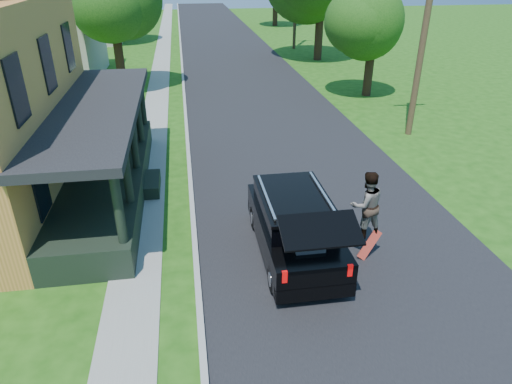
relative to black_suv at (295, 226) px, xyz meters
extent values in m
plane|color=#1D4D0F|center=(1.40, -1.50, -0.87)|extent=(140.00, 140.00, 0.00)
cube|color=black|center=(1.40, 18.50, -0.87)|extent=(8.00, 120.00, 0.02)
cube|color=#A2A29D|center=(-2.65, 18.50, -0.87)|extent=(0.15, 120.00, 0.12)
cube|color=gray|center=(-4.20, 18.50, -0.87)|extent=(1.30, 120.00, 0.03)
cube|color=gray|center=(-8.10, 4.50, -0.87)|extent=(6.50, 1.20, 0.03)
cube|color=black|center=(-5.40, 4.50, -0.42)|extent=(2.40, 10.00, 0.90)
cube|color=black|center=(-5.40, 4.50, 2.13)|extent=(2.60, 10.30, 0.25)
cube|color=#A8A294|center=(-12.10, 22.50, 1.63)|extent=(8.00, 8.00, 5.00)
cube|color=#A8A294|center=(-12.10, 38.50, 1.63)|extent=(8.00, 8.00, 5.00)
cube|color=black|center=(0.00, 0.00, -0.21)|extent=(1.88, 4.45, 0.86)
cube|color=black|center=(0.00, 0.15, 0.48)|extent=(1.73, 2.76, 0.56)
cube|color=black|center=(0.00, 0.15, 0.78)|extent=(1.76, 2.85, 0.08)
cube|color=black|center=(0.00, -2.17, 1.21)|extent=(1.72, 0.93, 0.39)
cube|color=#39393E|center=(0.00, -1.33, 0.09)|extent=(0.71, 0.61, 0.46)
cube|color=silver|center=(-0.75, 0.16, 0.87)|extent=(0.07, 2.45, 0.06)
cube|color=silver|center=(0.75, 0.15, 0.87)|extent=(0.07, 2.45, 0.06)
cube|color=#990505|center=(-0.75, -2.20, 0.09)|extent=(0.12, 0.06, 0.30)
cube|color=#990505|center=(0.74, -2.20, 0.09)|extent=(0.12, 0.06, 0.30)
cylinder|color=black|center=(-0.81, 1.47, -0.52)|extent=(0.24, 0.69, 0.69)
cylinder|color=black|center=(0.82, 1.47, -0.52)|extent=(0.24, 0.69, 0.69)
cylinder|color=black|center=(-0.82, -1.46, -0.52)|extent=(0.24, 0.69, 0.69)
cylinder|color=black|center=(0.81, -1.47, -0.52)|extent=(0.24, 0.69, 0.69)
imported|color=black|center=(1.86, -0.18, 0.58)|extent=(0.99, 0.82, 1.87)
cube|color=#991C0D|center=(1.96, -0.47, -0.48)|extent=(0.74, 0.38, 0.78)
cylinder|color=black|center=(-6.30, 18.61, 0.76)|extent=(0.65, 0.65, 3.26)
sphere|color=#396F1D|center=(-6.30, 18.61, 3.94)|extent=(5.72, 5.72, 4.64)
cylinder|color=black|center=(-9.11, 36.06, 1.05)|extent=(0.67, 0.67, 3.82)
cylinder|color=black|center=(7.96, 15.12, 0.50)|extent=(0.54, 0.54, 2.74)
sphere|color=#396F1D|center=(7.96, 15.12, 3.09)|extent=(4.00, 4.00, 3.66)
sphere|color=#396F1D|center=(8.29, 14.83, 3.91)|extent=(3.47, 3.47, 3.17)
sphere|color=#396F1D|center=(7.55, 15.52, 3.50)|extent=(3.55, 3.55, 3.25)
cylinder|color=black|center=(8.05, 25.87, 1.20)|extent=(0.78, 0.78, 4.14)
cylinder|color=black|center=(8.72, 46.72, 0.98)|extent=(0.70, 0.70, 3.69)
cylinder|color=#412E1E|center=(7.41, 8.47, 4.48)|extent=(0.29, 0.29, 10.68)
camera|label=1|loc=(-2.64, -10.05, 6.32)|focal=32.00mm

